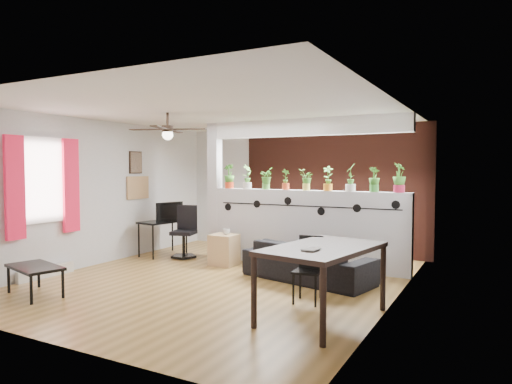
# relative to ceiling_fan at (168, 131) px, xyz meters

# --- Properties ---
(room_shell) EXTENTS (6.30, 7.10, 2.90)m
(room_shell) POSITION_rel_ceiling_fan_xyz_m (0.80, 0.30, -1.01)
(room_shell) COLOR olive
(room_shell) RESTS_ON ground
(partition_wall) EXTENTS (3.60, 0.18, 1.35)m
(partition_wall) POSITION_rel_ceiling_fan_xyz_m (1.60, 1.80, -1.64)
(partition_wall) COLOR #BCBCC1
(partition_wall) RESTS_ON ground
(ceiling_header) EXTENTS (3.60, 0.18, 0.30)m
(ceiling_header) POSITION_rel_ceiling_fan_xyz_m (1.60, 1.80, 0.14)
(ceiling_header) COLOR white
(ceiling_header) RESTS_ON room_shell
(pier_column) EXTENTS (0.22, 0.20, 2.60)m
(pier_column) POSITION_rel_ceiling_fan_xyz_m (-0.31, 1.80, -1.01)
(pier_column) COLOR #BCBCC1
(pier_column) RESTS_ON ground
(brick_panel) EXTENTS (3.90, 0.05, 2.60)m
(brick_panel) POSITION_rel_ceiling_fan_xyz_m (1.60, 3.27, -1.01)
(brick_panel) COLOR #953C2B
(brick_panel) RESTS_ON ground
(vine_decal) EXTENTS (3.31, 0.01, 0.30)m
(vine_decal) POSITION_rel_ceiling_fan_xyz_m (1.60, 1.70, -1.23)
(vine_decal) COLOR black
(vine_decal) RESTS_ON partition_wall
(window_assembly) EXTENTS (0.09, 1.30, 1.55)m
(window_assembly) POSITION_rel_ceiling_fan_xyz_m (-1.76, -0.90, -0.81)
(window_assembly) COLOR white
(window_assembly) RESTS_ON room_shell
(baseboard_heater) EXTENTS (0.08, 1.00, 0.18)m
(baseboard_heater) POSITION_rel_ceiling_fan_xyz_m (-1.74, -0.90, -2.22)
(baseboard_heater) COLOR silver
(baseboard_heater) RESTS_ON ground
(corkboard) EXTENTS (0.03, 0.60, 0.45)m
(corkboard) POSITION_rel_ceiling_fan_xyz_m (-1.78, 1.25, -0.96)
(corkboard) COLOR #A37A4F
(corkboard) RESTS_ON room_shell
(framed_art) EXTENTS (0.03, 0.34, 0.44)m
(framed_art) POSITION_rel_ceiling_fan_xyz_m (-1.78, 1.20, -0.46)
(framed_art) COLOR #8C7259
(framed_art) RESTS_ON room_shell
(ceiling_fan) EXTENTS (1.19, 1.19, 0.43)m
(ceiling_fan) POSITION_rel_ceiling_fan_xyz_m (0.00, 0.00, 0.00)
(ceiling_fan) COLOR black
(ceiling_fan) RESTS_ON room_shell
(potted_plant_0) EXTENTS (0.28, 0.30, 0.46)m
(potted_plant_0) POSITION_rel_ceiling_fan_xyz_m (0.02, 1.80, -0.72)
(potted_plant_0) COLOR #E63F1B
(potted_plant_0) RESTS_ON partition_wall
(potted_plant_1) EXTENTS (0.22, 0.26, 0.46)m
(potted_plant_1) POSITION_rel_ceiling_fan_xyz_m (0.41, 1.80, -0.72)
(potted_plant_1) COLOR white
(potted_plant_1) RESTS_ON partition_wall
(potted_plant_2) EXTENTS (0.22, 0.24, 0.40)m
(potted_plant_2) POSITION_rel_ceiling_fan_xyz_m (0.81, 1.80, -0.75)
(potted_plant_2) COLOR #4A9134
(potted_plant_2) RESTS_ON partition_wall
(potted_plant_3) EXTENTS (0.21, 0.18, 0.38)m
(potted_plant_3) POSITION_rel_ceiling_fan_xyz_m (1.21, 1.80, -0.76)
(potted_plant_3) COLOR #CC4520
(potted_plant_3) RESTS_ON partition_wall
(potted_plant_4) EXTENTS (0.22, 0.23, 0.37)m
(potted_plant_4) POSITION_rel_ceiling_fan_xyz_m (1.60, 1.80, -0.77)
(potted_plant_4) COLOR #D8CE4C
(potted_plant_4) RESTS_ON partition_wall
(potted_plant_5) EXTENTS (0.24, 0.20, 0.43)m
(potted_plant_5) POSITION_rel_ceiling_fan_xyz_m (1.99, 1.80, -0.74)
(potted_plant_5) COLOR orange
(potted_plant_5) RESTS_ON partition_wall
(potted_plant_6) EXTENTS (0.24, 0.28, 0.46)m
(potted_plant_6) POSITION_rel_ceiling_fan_xyz_m (2.39, 1.80, -0.72)
(potted_plant_6) COLOR silver
(potted_plant_6) RESTS_ON partition_wall
(potted_plant_7) EXTENTS (0.25, 0.23, 0.41)m
(potted_plant_7) POSITION_rel_ceiling_fan_xyz_m (2.79, 1.80, -0.75)
(potted_plant_7) COLOR green
(potted_plant_7) RESTS_ON partition_wall
(potted_plant_8) EXTENTS (0.31, 0.32, 0.47)m
(potted_plant_8) POSITION_rel_ceiling_fan_xyz_m (3.18, 1.80, -0.71)
(potted_plant_8) COLOR #C51F47
(potted_plant_8) RESTS_ON partition_wall
(sofa) EXTENTS (2.07, 1.19, 0.57)m
(sofa) POSITION_rel_ceiling_fan_xyz_m (2.00, 0.89, -2.03)
(sofa) COLOR black
(sofa) RESTS_ON ground
(cube_shelf) EXTENTS (0.46, 0.41, 0.55)m
(cube_shelf) POSITION_rel_ceiling_fan_xyz_m (0.26, 1.22, -2.04)
(cube_shelf) COLOR tan
(cube_shelf) RESTS_ON ground
(cup) EXTENTS (0.17, 0.17, 0.11)m
(cup) POSITION_rel_ceiling_fan_xyz_m (0.31, 1.22, -1.71)
(cup) COLOR gray
(cup) RESTS_ON cube_shelf
(computer_desk) EXTENTS (0.64, 1.02, 0.69)m
(computer_desk) POSITION_rel_ceiling_fan_xyz_m (-1.32, 1.46, -1.69)
(computer_desk) COLOR black
(computer_desk) RESTS_ON ground
(monitor) EXTENTS (0.36, 0.15, 0.20)m
(monitor) POSITION_rel_ceiling_fan_xyz_m (-1.32, 1.61, -1.52)
(monitor) COLOR black
(monitor) RESTS_ON computer_desk
(office_chair) EXTENTS (0.52, 0.52, 0.99)m
(office_chair) POSITION_rel_ceiling_fan_xyz_m (-0.77, 1.44, -1.88)
(office_chair) COLOR black
(office_chair) RESTS_ON ground
(dining_table) EXTENTS (1.19, 1.68, 0.84)m
(dining_table) POSITION_rel_ceiling_fan_xyz_m (2.81, -0.72, -1.56)
(dining_table) COLOR black
(dining_table) RESTS_ON ground
(book) EXTENTS (0.17, 0.22, 0.02)m
(book) POSITION_rel_ceiling_fan_xyz_m (2.71, -1.02, -1.46)
(book) COLOR gray
(book) RESTS_ON dining_table
(folding_chair) EXTENTS (0.37, 0.37, 0.85)m
(folding_chair) POSITION_rel_ceiling_fan_xyz_m (2.42, -0.14, -1.81)
(folding_chair) COLOR black
(folding_chair) RESTS_ON ground
(coffee_table) EXTENTS (0.97, 0.70, 0.41)m
(coffee_table) POSITION_rel_ceiling_fan_xyz_m (-0.98, -1.65, -1.95)
(coffee_table) COLOR black
(coffee_table) RESTS_ON ground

